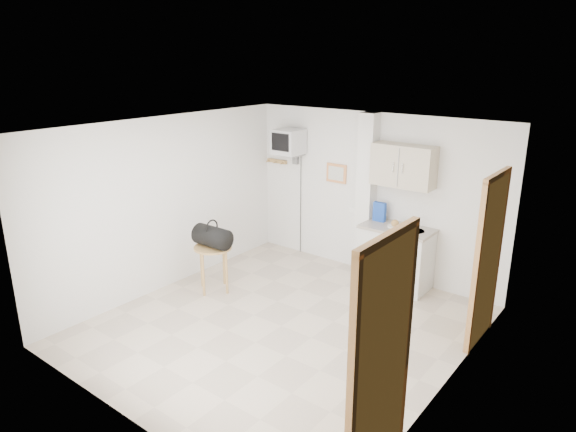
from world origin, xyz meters
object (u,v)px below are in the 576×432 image
Objects in this scene: crt_television at (289,143)px; round_table at (213,253)px; water_bottle at (361,361)px; duffel_bag at (212,237)px.

crt_television reaches higher than round_table.
duffel_bag is at bearing 169.05° from water_bottle.
duffel_bag is 2.88m from water_bottle.
water_bottle is (2.78, -2.33, -1.75)m from crt_television.
round_table is at bearing 168.92° from water_bottle.
round_table is 2.85m from water_bottle.
crt_television reaches higher than duffel_bag.
water_bottle is at bearing -11.26° from duffel_bag.
round_table is at bearing -89.54° from crt_television.
crt_television is 2.11m from duffel_bag.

